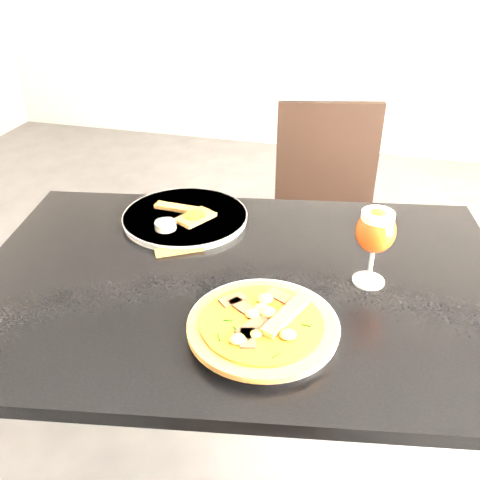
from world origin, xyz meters
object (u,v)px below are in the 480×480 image
(pizza, at_px, (262,325))
(beer_glass, at_px, (376,232))
(chair_far, at_px, (327,214))
(dining_table, at_px, (242,309))

(pizza, distance_m, beer_glass, 0.32)
(chair_far, bearing_deg, dining_table, -110.46)
(pizza, bearing_deg, dining_table, 115.77)
(dining_table, relative_size, beer_glass, 7.44)
(pizza, relative_size, beer_glass, 1.61)
(chair_far, height_order, pizza, chair_far)
(dining_table, distance_m, pizza, 0.23)
(dining_table, bearing_deg, chair_far, 72.69)
(dining_table, xyz_separation_m, chair_far, (0.11, 0.86, -0.18))
(dining_table, distance_m, beer_glass, 0.35)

